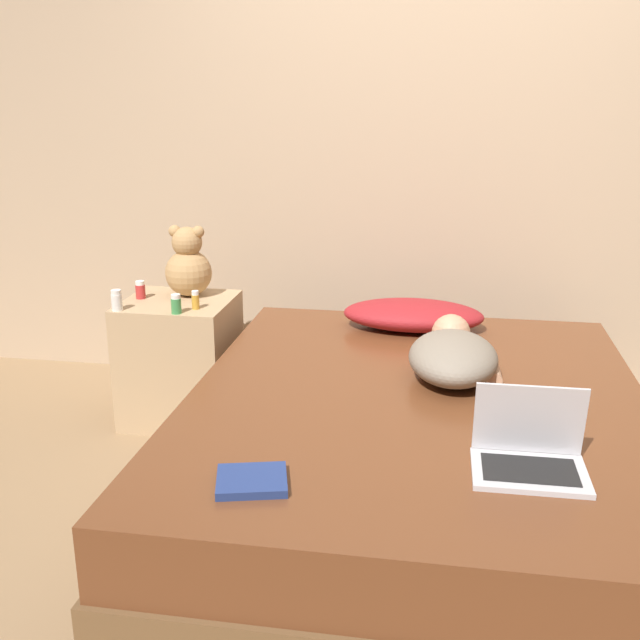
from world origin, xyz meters
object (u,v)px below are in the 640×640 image
Objects in this scene: pillow at (413,315)px; person_lying at (454,354)px; bottle_white at (117,300)px; bottle_green at (176,304)px; book at (252,481)px; teddy_bear at (188,265)px; laptop at (529,452)px; bottle_red at (140,290)px; bottle_amber at (195,300)px.

pillow is 0.58m from person_lying.
pillow is 1.32m from bottle_white.
bottle_green is 0.38× the size of book.
teddy_bear is at bearing 154.99° from person_lying.
laptop reaches higher than bottle_red.
bottle_red is at bearing 161.24° from person_lying.
bottle_green reaches higher than person_lying.
pillow is 6.85× the size of bottle_white.
book is (-0.55, -0.94, -0.07)m from person_lying.
bottle_amber is at bearing 13.21° from bottle_white.
bottle_green is at bearing 118.50° from book.
teddy_bear is 3.60× the size of bottle_white.
bottle_red is 1.65m from book.
teddy_bear reaches higher than bottle_red.
book is at bearing -61.50° from bottle_green.
bottle_white is at bearing 179.54° from bottle_green.
book is at bearing -57.31° from bottle_red.
bottle_green reaches higher than bottle_red.
bottle_white reaches higher than book.
pillow is at bearing 76.21° from book.
bottle_red reaches higher than person_lying.
bottle_green is at bearing -0.46° from bottle_white.
laptop is at bearing -41.04° from teddy_bear.
laptop is 1.92m from teddy_bear.
bottle_red is (-1.26, -0.11, 0.09)m from pillow.
bottle_amber is at bearing 114.74° from book.
laptop is at bearing -37.85° from bottle_amber.
teddy_bear is 0.32m from bottle_green.
person_lying is 1.51m from bottle_red.
person_lying is at bearing -11.49° from bottle_green.
bottle_green is at bearing -126.70° from bottle_amber.
bottle_white reaches higher than bottle_green.
laptop reaches higher than pillow.
teddy_bear reaches higher than bottle_green.
person_lying is at bearing -15.94° from bottle_amber.
bottle_amber is at bearing -166.21° from pillow.
bottle_white is (-1.28, -0.31, 0.09)m from pillow.
person_lying is at bearing -72.02° from pillow.
bottle_red is 0.33m from bottle_amber.
laptop reaches higher than book.
person_lying is 7.57× the size of bottle_amber.
bottle_red is (-0.21, -0.09, -0.10)m from teddy_bear.
person_lying is at bearing -17.31° from bottle_red.
teddy_bear is 1.64m from book.
bottle_amber is (0.31, -0.13, -0.00)m from bottle_red.
bottle_white is at bearing -166.79° from bottle_amber.
bottle_red is (-1.44, 0.45, 0.07)m from person_lying.
person_lying is 1.48m from bottle_white.
book is at bearing -65.15° from teddy_bear.
teddy_bear is 4.01× the size of bottle_amber.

